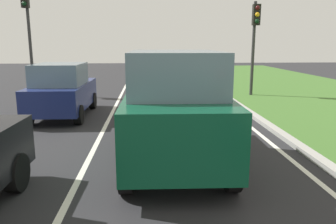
# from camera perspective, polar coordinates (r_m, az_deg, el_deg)

# --- Properties ---
(ground_plane) EXTENTS (60.00, 60.00, 0.00)m
(ground_plane) POSITION_cam_1_polar(r_m,az_deg,el_deg) (11.38, -6.35, -0.58)
(ground_plane) COLOR #262628
(lane_line_center) EXTENTS (0.12, 32.00, 0.01)m
(lane_line_center) POSITION_cam_1_polar(r_m,az_deg,el_deg) (11.44, -9.86, -0.61)
(lane_line_center) COLOR silver
(lane_line_center) RESTS_ON ground
(lane_line_right_edge) EXTENTS (0.12, 32.00, 0.01)m
(lane_line_right_edge) POSITION_cam_1_polar(r_m,az_deg,el_deg) (11.76, 11.45, -0.33)
(lane_line_right_edge) COLOR silver
(lane_line_right_edge) RESTS_ON ground
(curb_right) EXTENTS (0.24, 48.00, 0.12)m
(curb_right) POSITION_cam_1_polar(r_m,az_deg,el_deg) (11.89, 13.79, -0.02)
(curb_right) COLOR #9E9B93
(curb_right) RESTS_ON ground
(car_suv_ahead) EXTENTS (2.05, 4.54, 2.28)m
(car_suv_ahead) POSITION_cam_1_polar(r_m,az_deg,el_deg) (6.74, 1.11, 1.01)
(car_suv_ahead) COLOR #0C472D
(car_suv_ahead) RESTS_ON ground
(car_hatchback_far) EXTENTS (1.75, 3.71, 1.78)m
(car_hatchback_far) POSITION_cam_1_polar(r_m,az_deg,el_deg) (11.58, -17.78, 3.58)
(car_hatchback_far) COLOR navy
(car_hatchback_far) RESTS_ON ground
(traffic_light_near_right) EXTENTS (0.32, 0.50, 4.24)m
(traffic_light_near_right) POSITION_cam_1_polar(r_m,az_deg,el_deg) (15.65, 14.76, 13.26)
(traffic_light_near_right) COLOR #2D2D2D
(traffic_light_near_right) RESTS_ON ground
(traffic_light_overhead_left) EXTENTS (0.32, 0.50, 5.07)m
(traffic_light_overhead_left) POSITION_cam_1_polar(r_m,az_deg,el_deg) (16.94, -23.11, 14.37)
(traffic_light_overhead_left) COLOR #2D2D2D
(traffic_light_overhead_left) RESTS_ON ground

